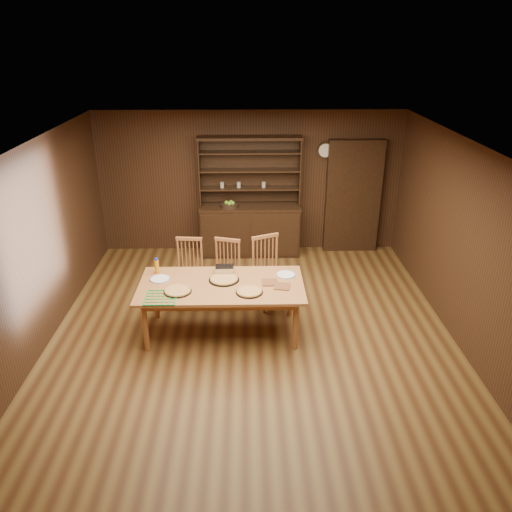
{
  "coord_description": "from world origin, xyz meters",
  "views": [
    {
      "loc": [
        -0.07,
        -5.89,
        3.83
      ],
      "look_at": [
        0.06,
        0.4,
        0.99
      ],
      "focal_mm": 35.0,
      "sensor_mm": 36.0,
      "label": 1
    }
  ],
  "objects_px": {
    "chair_center": "(226,270)",
    "juice_bottle": "(157,266)",
    "china_hutch": "(250,223)",
    "chair_right": "(268,269)",
    "chair_left": "(189,269)",
    "dining_table": "(221,289)"
  },
  "relations": [
    {
      "from": "china_hutch",
      "to": "chair_left",
      "type": "xyz_separation_m",
      "value": [
        -0.94,
        -1.81,
        -0.06
      ]
    },
    {
      "from": "dining_table",
      "to": "chair_left",
      "type": "xyz_separation_m",
      "value": [
        -0.53,
        0.92,
        -0.14
      ]
    },
    {
      "from": "dining_table",
      "to": "chair_center",
      "type": "xyz_separation_m",
      "value": [
        0.03,
        0.87,
        -0.14
      ]
    },
    {
      "from": "china_hutch",
      "to": "chair_right",
      "type": "relative_size",
      "value": 1.98
    },
    {
      "from": "dining_table",
      "to": "juice_bottle",
      "type": "height_order",
      "value": "juice_bottle"
    },
    {
      "from": "juice_bottle",
      "to": "chair_center",
      "type": "bearing_deg",
      "value": 28.9
    },
    {
      "from": "chair_left",
      "to": "chair_center",
      "type": "relative_size",
      "value": 1.0
    },
    {
      "from": "chair_center",
      "to": "chair_right",
      "type": "bearing_deg",
      "value": 9.06
    },
    {
      "from": "chair_center",
      "to": "juice_bottle",
      "type": "xyz_separation_m",
      "value": [
        -0.94,
        -0.52,
        0.32
      ]
    },
    {
      "from": "juice_bottle",
      "to": "dining_table",
      "type": "bearing_deg",
      "value": -21.38
    },
    {
      "from": "dining_table",
      "to": "chair_right",
      "type": "distance_m",
      "value": 1.04
    },
    {
      "from": "chair_center",
      "to": "chair_left",
      "type": "bearing_deg",
      "value": -168.25
    },
    {
      "from": "china_hutch",
      "to": "juice_bottle",
      "type": "bearing_deg",
      "value": -119.11
    },
    {
      "from": "chair_center",
      "to": "juice_bottle",
      "type": "distance_m",
      "value": 1.12
    },
    {
      "from": "china_hutch",
      "to": "juice_bottle",
      "type": "xyz_separation_m",
      "value": [
        -1.32,
        -2.37,
        0.26
      ]
    },
    {
      "from": "china_hutch",
      "to": "chair_right",
      "type": "xyz_separation_m",
      "value": [
        0.25,
        -1.93,
        -0.01
      ]
    },
    {
      "from": "chair_right",
      "to": "china_hutch",
      "type": "bearing_deg",
      "value": 74.3
    },
    {
      "from": "dining_table",
      "to": "chair_left",
      "type": "relative_size",
      "value": 2.16
    },
    {
      "from": "chair_right",
      "to": "juice_bottle",
      "type": "distance_m",
      "value": 1.65
    },
    {
      "from": "china_hutch",
      "to": "chair_center",
      "type": "height_order",
      "value": "china_hutch"
    },
    {
      "from": "dining_table",
      "to": "chair_right",
      "type": "xyz_separation_m",
      "value": [
        0.66,
        0.8,
        -0.1
      ]
    },
    {
      "from": "china_hutch",
      "to": "dining_table",
      "type": "relative_size",
      "value": 0.99
    }
  ]
}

